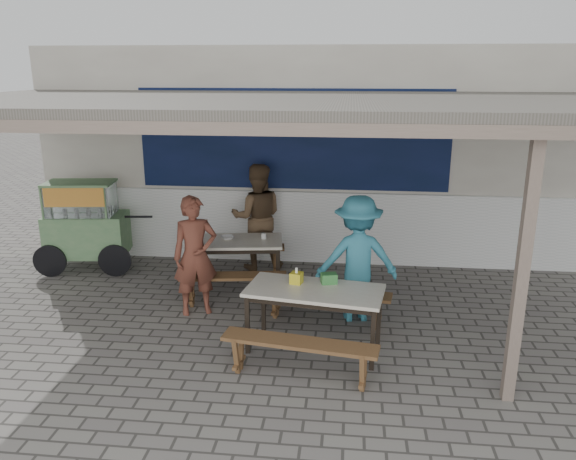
# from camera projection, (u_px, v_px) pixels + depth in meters

# --- Properties ---
(ground) EXTENTS (60.00, 60.00, 0.00)m
(ground) POSITION_uv_depth(u_px,v_px,m) (283.00, 343.00, 6.70)
(ground) COLOR slate
(ground) RESTS_ON ground
(back_wall) EXTENTS (9.00, 1.28, 3.50)m
(back_wall) POSITION_uv_depth(u_px,v_px,m) (308.00, 155.00, 9.63)
(back_wall) COLOR silver
(back_wall) RESTS_ON ground
(warung_roof) EXTENTS (9.00, 4.21, 2.81)m
(warung_roof) POSITION_uv_depth(u_px,v_px,m) (293.00, 106.00, 6.79)
(warung_roof) COLOR #5A544D
(warung_roof) RESTS_ON ground
(table_left) EXTENTS (1.44, 0.91, 0.75)m
(table_left) POSITION_uv_depth(u_px,v_px,m) (235.00, 245.00, 8.18)
(table_left) COLOR beige
(table_left) RESTS_ON ground
(bench_left_street) EXTENTS (1.48, 0.48, 0.45)m
(bench_left_street) POSITION_uv_depth(u_px,v_px,m) (233.00, 282.00, 7.67)
(bench_left_street) COLOR brown
(bench_left_street) RESTS_ON ground
(bench_left_wall) EXTENTS (1.48, 0.48, 0.45)m
(bench_left_wall) POSITION_uv_depth(u_px,v_px,m) (238.00, 253.00, 8.87)
(bench_left_wall) COLOR brown
(bench_left_wall) RESTS_ON ground
(table_right) EXTENTS (1.64, 0.95, 0.75)m
(table_right) POSITION_uv_depth(u_px,v_px,m) (315.00, 295.00, 6.39)
(table_right) COLOR beige
(table_right) RESTS_ON ground
(bench_right_street) EXTENTS (1.67, 0.53, 0.45)m
(bench_right_street) POSITION_uv_depth(u_px,v_px,m) (299.00, 350.00, 5.83)
(bench_right_street) COLOR brown
(bench_right_street) RESTS_ON ground
(bench_right_wall) EXTENTS (1.67, 0.53, 0.45)m
(bench_right_wall) POSITION_uv_depth(u_px,v_px,m) (326.00, 298.00, 7.15)
(bench_right_wall) COLOR brown
(bench_right_wall) RESTS_ON ground
(vendor_cart) EXTENTS (1.77, 0.87, 1.44)m
(vendor_cart) POSITION_uv_depth(u_px,v_px,m) (85.00, 223.00, 8.94)
(vendor_cart) COLOR #709563
(vendor_cart) RESTS_ON ground
(patron_street_side) EXTENTS (0.69, 0.58, 1.60)m
(patron_street_side) POSITION_uv_depth(u_px,v_px,m) (195.00, 256.00, 7.33)
(patron_street_side) COLOR brown
(patron_street_side) RESTS_ON ground
(patron_wall_side) EXTENTS (0.94, 0.79, 1.72)m
(patron_wall_side) POSITION_uv_depth(u_px,v_px,m) (257.00, 217.00, 8.98)
(patron_wall_side) COLOR brown
(patron_wall_side) RESTS_ON ground
(patron_right_table) EXTENTS (1.15, 0.78, 1.64)m
(patron_right_table) POSITION_uv_depth(u_px,v_px,m) (357.00, 259.00, 7.15)
(patron_right_table) COLOR teal
(patron_right_table) RESTS_ON ground
(tissue_box) EXTENTS (0.16, 0.16, 0.13)m
(tissue_box) POSITION_uv_depth(u_px,v_px,m) (296.00, 278.00, 6.52)
(tissue_box) COLOR gold
(tissue_box) RESTS_ON table_right
(donation_box) EXTENTS (0.21, 0.16, 0.12)m
(donation_box) POSITION_uv_depth(u_px,v_px,m) (329.00, 278.00, 6.52)
(donation_box) COLOR #367A39
(donation_box) RESTS_ON table_right
(condiment_jar) EXTENTS (0.07, 0.07, 0.08)m
(condiment_jar) POSITION_uv_depth(u_px,v_px,m) (264.00, 236.00, 8.21)
(condiment_jar) COLOR silver
(condiment_jar) RESTS_ON table_left
(condiment_bowl) EXTENTS (0.24, 0.24, 0.04)m
(condiment_bowl) POSITION_uv_depth(u_px,v_px,m) (227.00, 237.00, 8.20)
(condiment_bowl) COLOR white
(condiment_bowl) RESTS_ON table_left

